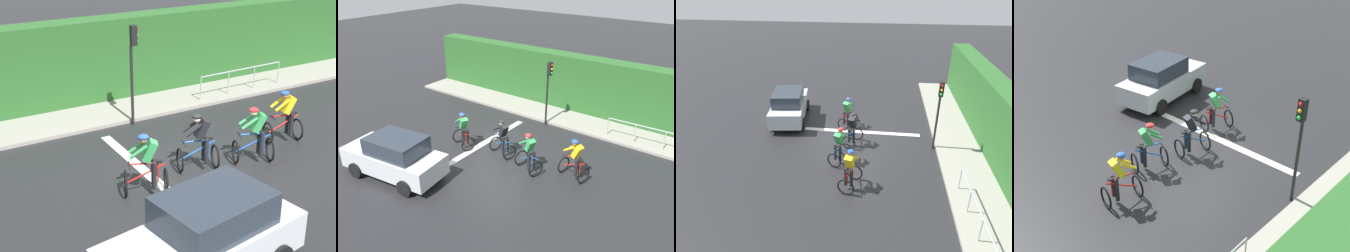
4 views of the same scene
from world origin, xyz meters
The scene contains 12 objects.
ground_plane centered at (0.00, 0.00, 0.00)m, with size 80.00×80.00×0.00m, color black.
sidewalk_kerb centered at (-5.53, 2.00, 0.06)m, with size 2.80×22.44×0.12m, color gray.
stone_wall_low centered at (-6.43, 2.00, 0.30)m, with size 0.44×22.44×0.61m, color tan.
hedge_wall centered at (-6.73, 2.00, 1.55)m, with size 1.10×22.44×3.10m, color #265623.
road_marking_stop_line centered at (0.00, -0.99, 0.00)m, with size 7.00×0.30×0.01m, color silver.
cyclist_lead centered at (-0.41, 3.71, 0.80)m, with size 0.91×1.21×1.66m.
cyclist_second centered at (0.24, 2.00, 0.80)m, with size 1.04×1.26×1.66m.
cyclist_mid centered at (-0.16, 0.38, 0.80)m, with size 0.96×1.23×1.66m.
cyclist_fourth centered at (0.32, -1.49, 0.80)m, with size 1.05×1.26×1.66m.
car_silver centered at (3.67, -2.01, 0.87)m, with size 2.33×4.30×1.76m.
traffic_light_near_crossing centered at (-3.99, 0.31, 2.22)m, with size 0.22×0.31×3.34m.
pedestrian_railing_kerbside centered at (-4.63, 5.30, 0.80)m, with size 0.18×3.91×1.03m.
Camera 2 is at (10.60, 8.60, 7.91)m, focal length 37.80 mm.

